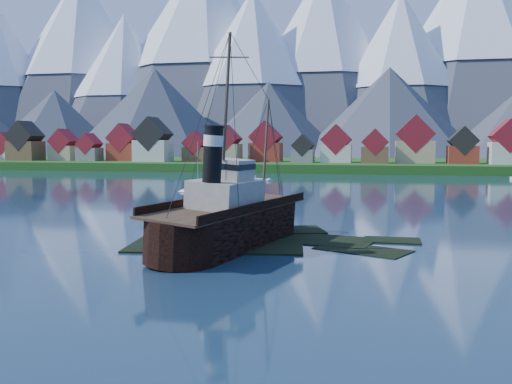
# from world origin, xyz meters

# --- Properties ---
(ground) EXTENTS (1400.00, 1400.00, 0.00)m
(ground) POSITION_xyz_m (0.00, 0.00, 0.00)
(ground) COLOR #193148
(ground) RESTS_ON ground
(shoal) EXTENTS (31.71, 21.24, 1.14)m
(shoal) POSITION_xyz_m (1.78, 2.15, -0.35)
(shoal) COLOR black
(shoal) RESTS_ON ground
(shore_bank) EXTENTS (600.00, 80.00, 3.20)m
(shore_bank) POSITION_xyz_m (0.00, 170.00, 0.00)
(shore_bank) COLOR #1E4E16
(shore_bank) RESTS_ON ground
(seawall) EXTENTS (600.00, 2.50, 2.00)m
(seawall) POSITION_xyz_m (0.00, 132.00, 0.00)
(seawall) COLOR #3F3D38
(seawall) RESTS_ON ground
(town) EXTENTS (250.96, 16.69, 17.30)m
(town) POSITION_xyz_m (-33.12, 152.18, 8.99)
(town) COLOR maroon
(town) RESTS_ON ground
(mountains) EXTENTS (965.00, 340.00, 205.00)m
(mountains) POSITION_xyz_m (-0.79, 481.26, 89.34)
(mountains) COLOR #2D333D
(mountains) RESTS_ON ground
(tugboat_wreck) EXTENTS (6.58, 28.35, 22.47)m
(tugboat_wreck) POSITION_xyz_m (-1.52, -0.64, 2.83)
(tugboat_wreck) COLOR black
(tugboat_wreck) RESTS_ON ground
(sailboat_a) EXTENTS (5.78, 9.37, 11.25)m
(sailboat_a) POSITION_xyz_m (-25.27, 60.54, 0.25)
(sailboat_a) COLOR silver
(sailboat_a) RESTS_ON ground
(sailboat_c) EXTENTS (10.07, 7.35, 13.13)m
(sailboat_c) POSITION_xyz_m (-21.06, 92.57, 0.30)
(sailboat_c) COLOR silver
(sailboat_c) RESTS_ON ground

